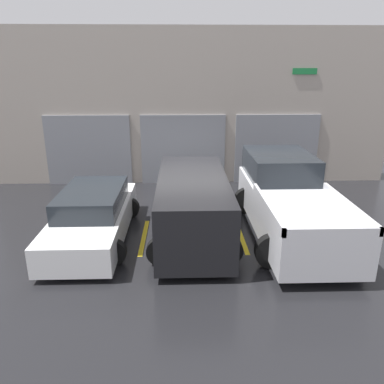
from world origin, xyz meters
name	(u,v)px	position (x,y,z in m)	size (l,w,h in m)	color
ground_plane	(190,209)	(0.00, 0.00, 0.00)	(28.00, 28.00, 0.00)	black
shophouse_building	(188,109)	(-0.01, 3.29, 2.82)	(15.52, 0.68, 5.76)	#9E9389
pickup_truck	(288,200)	(2.62, -1.72, 0.90)	(2.56, 5.45, 1.94)	silver
sedan_white	(93,216)	(-2.62, -2.00, 0.62)	(2.11, 4.60, 1.33)	white
sedan_side	(193,205)	(0.00, -2.03, 0.90)	(2.23, 4.75, 1.67)	black
parking_stripe_far_left	(46,238)	(-3.94, -2.03, 0.00)	(0.12, 2.20, 0.01)	gold
parking_stripe_left	(144,237)	(-1.31, -2.03, 0.00)	(0.12, 2.20, 0.01)	gold
parking_stripe_centre	(241,236)	(1.31, -2.03, 0.00)	(0.12, 2.20, 0.01)	gold
parking_stripe_right	(336,234)	(3.94, -2.03, 0.00)	(0.12, 2.20, 0.01)	gold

